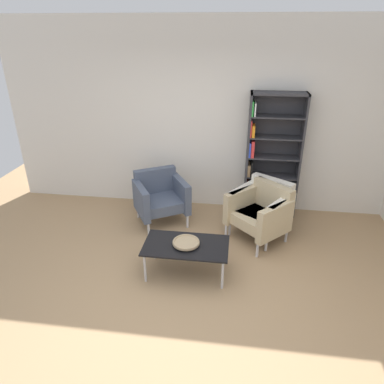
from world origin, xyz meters
TOP-DOWN VIEW (x-y plane):
  - ground_plane at (0.00, 0.00)m, footprint 8.32×8.32m
  - plaster_back_panel at (0.00, 2.46)m, footprint 6.40×0.12m
  - bookshelf_tall at (0.97, 2.26)m, footprint 0.80×0.30m
  - coffee_table_low at (-0.05, 0.54)m, footprint 1.00×0.56m
  - decorative_bowl at (-0.05, 0.54)m, footprint 0.32×0.32m
  - armchair_corner_red at (-0.63, 1.75)m, footprint 0.93×0.91m
  - armchair_near_window at (0.85, 1.45)m, footprint 0.95×0.95m
  - armchair_by_bookshelf at (0.89, 1.60)m, footprint 0.94×0.93m

SIDE VIEW (x-z plane):
  - ground_plane at x=0.00m, z-range 0.00..0.00m
  - coffee_table_low at x=-0.05m, z-range 0.17..0.57m
  - armchair_corner_red at x=-0.63m, z-range 0.02..0.80m
  - armchair_near_window at x=0.85m, z-range 0.02..0.80m
  - armchair_by_bookshelf at x=0.89m, z-range 0.02..0.80m
  - decorative_bowl at x=-0.05m, z-range 0.41..0.46m
  - bookshelf_tall at x=0.97m, z-range -0.01..1.89m
  - plaster_back_panel at x=0.00m, z-range 0.00..2.90m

